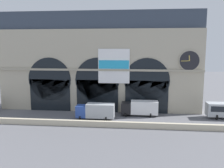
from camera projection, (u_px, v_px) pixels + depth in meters
ground_plane at (93, 118)px, 47.69m from camera, size 200.00×200.00×0.00m
quay_parapet_wall at (88, 124)px, 42.61m from camera, size 90.00×0.70×1.06m
station_building at (99, 63)px, 53.69m from camera, size 44.71×5.88×21.76m
box_truck_center at (96, 111)px, 46.79m from camera, size 7.50×2.91×3.12m
box_truck_mideast at (140, 108)px, 49.24m from camera, size 7.50×2.91×3.12m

